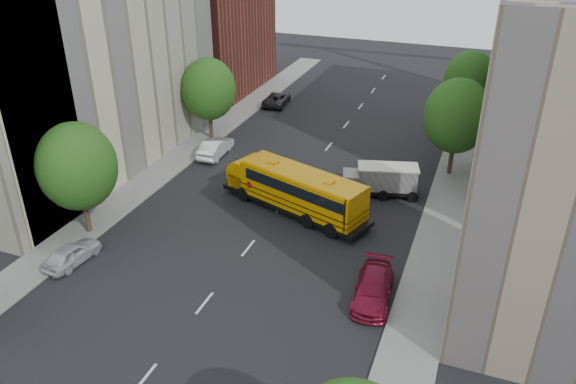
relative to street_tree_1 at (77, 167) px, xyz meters
The scene contains 19 objects.
ground 12.71m from the street_tree_1, 19.98° to the left, with size 120.00×120.00×0.00m, color black.
sidewalk_left 10.26m from the street_tree_1, 93.18° to the left, with size 3.00×80.00×0.12m, color slate.
sidewalk_right 24.72m from the street_tree_1, 21.80° to the left, with size 3.00×80.00×0.12m, color slate.
lane_markings 18.48m from the street_tree_1, 51.84° to the left, with size 0.15×64.00×0.01m, color silver.
building_left_cream 13.21m from the street_tree_1, 124.99° to the left, with size 10.00×26.00×20.00m, color beige.
building_left_redbrick 32.79m from the street_tree_1, 102.34° to the left, with size 10.00×15.00×13.00m, color maroon.
building_right_far 37.86m from the street_tree_1, 39.61° to the left, with size 10.00×22.00×18.00m, color beige.
building_right_sidewall 32.04m from the street_tree_1, 24.15° to the left, with size 10.10×0.30×18.00m, color brown.
street_tree_1 is the anchor object (origin of this frame).
street_tree_2 18.00m from the street_tree_1, 90.00° to the left, with size 4.99×4.99×7.71m.
street_tree_4 28.43m from the street_tree_1, 39.29° to the left, with size 5.25×5.25×8.10m.
street_tree_5 37.20m from the street_tree_1, 53.75° to the left, with size 4.86×4.86×7.51m.
school_bus 14.63m from the street_tree_1, 32.84° to the left, with size 12.17×6.47×3.38m.
safari_truck 21.76m from the street_tree_1, 35.53° to the left, with size 5.96×3.40×2.41m.
parked_car_0 5.61m from the street_tree_1, 67.32° to the right, with size 1.60×3.98×1.36m, color silver.
parked_car_1 15.31m from the street_tree_1, 81.41° to the left, with size 1.63×4.67×1.54m, color silver.
parked_car_2 29.63m from the street_tree_1, 85.70° to the left, with size 2.25×4.88×1.36m, color black.
parked_car_3 20.25m from the street_tree_1, ahead, with size 2.05×5.03×1.46m, color maroon.
parked_car_5 33.67m from the street_tree_1, 53.01° to the left, with size 1.39×3.99×1.31m, color gray.
Camera 1 is at (13.29, -29.83, 20.34)m, focal length 35.00 mm.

